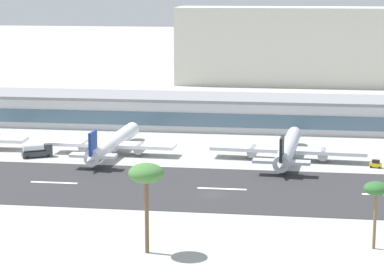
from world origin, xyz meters
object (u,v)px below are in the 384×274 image
object	(u,v)px
airliner_black_tail_gate_2	(288,149)
palm_tree_1	(146,175)
airliner_navy_tail_gate_1	(112,144)
service_fuel_truck_1	(37,150)
distant_hotel_block	(330,46)
palm_tree_2	(376,191)
service_baggage_tug_0	(376,164)
terminal_building	(222,112)

from	to	relation	value
airliner_black_tail_gate_2	palm_tree_1	bearing A→B (deg)	167.18
airliner_black_tail_gate_2	airliner_navy_tail_gate_1	bearing A→B (deg)	93.31
airliner_black_tail_gate_2	service_fuel_truck_1	bearing A→B (deg)	98.26
distant_hotel_block	palm_tree_2	bearing A→B (deg)	-89.63
airliner_navy_tail_gate_1	palm_tree_2	xyz separation A→B (m)	(68.28, -72.54, 8.00)
distant_hotel_block	service_baggage_tug_0	bearing A→B (deg)	-87.54
airliner_black_tail_gate_2	service_baggage_tug_0	world-z (taller)	airliner_black_tail_gate_2
distant_hotel_block	palm_tree_2	size ratio (longest dim) A/B	11.48
airliner_navy_tail_gate_1	service_baggage_tug_0	distance (m)	74.51
service_fuel_truck_1	palm_tree_1	bearing A→B (deg)	-87.17
airliner_black_tail_gate_2	service_fuel_truck_1	size ratio (longest dim) A/B	5.66
service_baggage_tug_0	palm_tree_1	bearing A→B (deg)	71.73
distant_hotel_block	service_fuel_truck_1	size ratio (longest dim) A/B	17.13
service_fuel_truck_1	palm_tree_2	xyz separation A→B (m)	(88.76, -66.55, 9.26)
terminal_building	palm_tree_2	world-z (taller)	palm_tree_2
service_baggage_tug_0	palm_tree_1	size ratio (longest dim) A/B	0.21
airliner_black_tail_gate_2	palm_tree_1	size ratio (longest dim) A/B	2.90
airliner_navy_tail_gate_1	service_fuel_truck_1	xyz separation A→B (m)	(-20.49, -5.99, -1.26)
terminal_building	airliner_navy_tail_gate_1	world-z (taller)	terminal_building
palm_tree_1	palm_tree_2	bearing A→B (deg)	11.17
airliner_black_tail_gate_2	palm_tree_2	size ratio (longest dim) A/B	3.79
airliner_navy_tail_gate_1	palm_tree_1	world-z (taller)	palm_tree_1
airliner_black_tail_gate_2	service_fuel_truck_1	xyz separation A→B (m)	(-70.96, -5.63, -1.24)
service_baggage_tug_0	palm_tree_2	distance (m)	68.08
terminal_building	palm_tree_2	size ratio (longest dim) A/B	14.00
airliner_navy_tail_gate_1	palm_tree_1	size ratio (longest dim) A/B	2.92
distant_hotel_block	service_fuel_truck_1	xyz separation A→B (m)	(-87.21, -176.02, -16.68)
palm_tree_2	distant_hotel_block	bearing A→B (deg)	90.37
service_baggage_tug_0	service_fuel_truck_1	distance (m)	94.77
distant_hotel_block	palm_tree_1	xyz separation A→B (m)	(-40.14, -250.80, -3.96)
service_fuel_truck_1	service_baggage_tug_0	bearing A→B (deg)	-29.06
terminal_building	airliner_black_tail_gate_2	distance (m)	53.99
airliner_black_tail_gate_2	palm_tree_2	xyz separation A→B (m)	(17.80, -72.18, 8.03)
airliner_black_tail_gate_2	service_baggage_tug_0	xyz separation A→B (m)	(23.80, -5.14, -2.22)
distant_hotel_block	palm_tree_1	world-z (taller)	distant_hotel_block
palm_tree_1	service_fuel_truck_1	bearing A→B (deg)	122.18
terminal_building	palm_tree_2	xyz separation A→B (m)	(41.22, -120.77, 5.84)
palm_tree_1	distant_hotel_block	bearing A→B (deg)	80.91
service_fuel_truck_1	palm_tree_1	size ratio (longest dim) A/B	0.51
distant_hotel_block	service_baggage_tug_0	distance (m)	176.58
airliner_navy_tail_gate_1	airliner_black_tail_gate_2	bearing A→B (deg)	-88.35
airliner_navy_tail_gate_1	palm_tree_2	bearing A→B (deg)	-134.66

